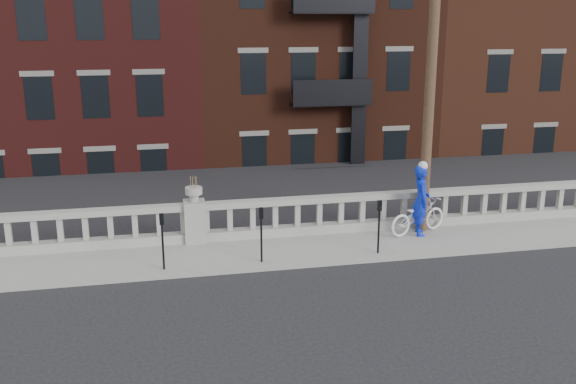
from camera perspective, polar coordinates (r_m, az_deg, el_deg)
The scene contains 11 objects.
ground at distance 13.48m, azimuth -6.99°, elevation -10.51°, with size 120.00×120.00×0.00m, color black.
sidewalk at distance 16.21m, azimuth -7.96°, elevation -5.71°, with size 32.00×2.20×0.15m, color gray.
balustrade at distance 16.91m, azimuth -8.27°, elevation -2.79°, with size 28.00×0.34×1.03m.
planter_pedestal at distance 16.86m, azimuth -8.29°, elevation -2.17°, with size 0.55×0.55×1.76m.
lower_level at distance 35.34m, azimuth -9.62°, elevation 9.87°, with size 80.00×44.00×20.80m.
utility_pole at distance 17.26m, azimuth 12.74°, elevation 12.91°, with size 1.60×0.28×10.00m.
parking_meter_b at distance 15.07m, azimuth -11.11°, elevation -3.77°, with size 0.10×0.09×1.36m.
parking_meter_c at distance 15.25m, azimuth -2.39°, elevation -3.25°, with size 0.10×0.09×1.36m.
parking_meter_d at distance 15.97m, azimuth 8.10°, elevation -2.53°, with size 0.10×0.09×1.36m.
bicycle at distance 17.75m, azimuth 11.46°, elevation -2.08°, with size 0.65×1.85×0.97m, color white.
cyclist at distance 17.53m, azimuth 11.74°, elevation -0.71°, with size 0.70×0.46×1.91m, color #0D24C6.
Camera 1 is at (-0.90, -12.12, 5.84)m, focal length 40.00 mm.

